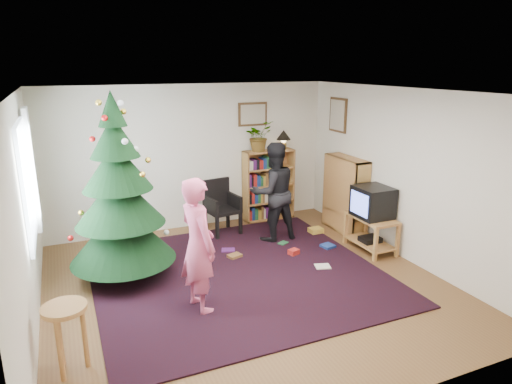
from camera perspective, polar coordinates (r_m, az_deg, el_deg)
name	(u,v)px	position (r m, az deg, el deg)	size (l,w,h in m)	color
floor	(246,284)	(6.17, -1.20, -11.45)	(5.00, 5.00, 0.00)	brown
ceiling	(245,92)	(5.50, -1.35, 12.41)	(5.00, 5.00, 0.00)	white
wall_back	(191,157)	(8.01, -8.08, 4.30)	(5.00, 0.02, 2.50)	silver
wall_front	(369,276)	(3.66, 13.96, -10.14)	(5.00, 0.02, 2.50)	silver
wall_left	(24,220)	(5.34, -27.01, -3.15)	(0.02, 5.00, 2.50)	silver
wall_right	(404,175)	(7.01, 18.00, 2.03)	(0.02, 5.00, 2.50)	silver
rug	(238,274)	(6.41, -2.24, -10.24)	(3.80, 3.60, 0.02)	black
window_pane	(27,183)	(5.85, -26.75, 0.98)	(0.04, 1.20, 1.40)	silver
curtain	(33,170)	(6.53, -26.15, 2.45)	(0.06, 0.35, 1.60)	white
picture_back	(253,114)	(8.26, -0.42, 9.71)	(0.55, 0.03, 0.42)	#4C3319
picture_right	(338,115)	(8.25, 10.23, 9.45)	(0.03, 0.50, 0.60)	#4C3319
christmas_tree	(120,204)	(6.22, -16.68, -1.49)	(1.39, 1.39, 2.51)	#3F2816
bookshelf_back	(268,184)	(8.48, 1.57, 1.01)	(0.95, 0.30, 1.30)	#AF813E
bookshelf_right	(345,194)	(7.98, 11.10, -0.22)	(0.30, 0.95, 1.30)	#AF813E
tv_stand	(371,230)	(7.33, 14.15, -4.69)	(0.46, 0.83, 0.55)	#AF813E
crt_tv	(373,202)	(7.18, 14.38, -1.21)	(0.50, 0.54, 0.47)	black
armchair	(221,204)	(7.84, -4.46, -1.55)	(0.58, 0.58, 0.92)	black
stool	(66,321)	(4.72, -22.70, -14.65)	(0.41, 0.41, 0.68)	#AF813E
person_standing	(198,245)	(5.32, -7.25, -6.63)	(0.59, 0.39, 1.61)	#D4547C
person_by_chair	(273,192)	(7.39, 2.17, -0.01)	(0.79, 0.62, 1.63)	black
potted_plant	(259,136)	(8.21, 0.34, 6.99)	(0.49, 0.42, 0.54)	gray
table_lamp	(284,136)	(8.43, 3.47, 6.97)	(0.26, 0.26, 0.35)	#A57F33
floor_clutter	(287,248)	(7.19, 3.88, -7.05)	(1.85, 1.44, 0.08)	#A51E19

